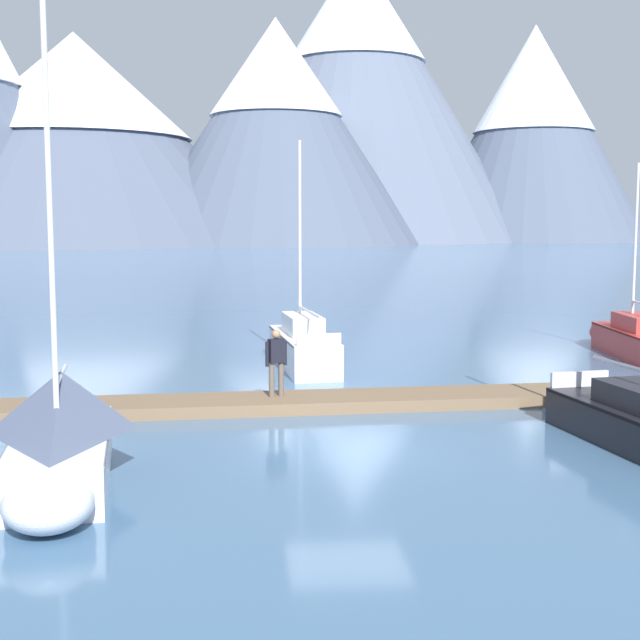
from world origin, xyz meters
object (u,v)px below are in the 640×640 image
object	(u,v)px
person_on_dock	(276,359)
sailboat_second_berth	(60,435)
sailboat_mid_dock_port	(300,344)
sailboat_far_berth	(633,338)

from	to	relation	value
person_on_dock	sailboat_second_berth	bearing A→B (deg)	-123.60
person_on_dock	sailboat_mid_dock_port	bearing A→B (deg)	80.65
sailboat_far_berth	sailboat_second_berth	bearing A→B (deg)	-141.05
sailboat_second_berth	sailboat_far_berth	distance (m)	21.76
sailboat_second_berth	sailboat_mid_dock_port	size ratio (longest dim) A/B	1.18
sailboat_second_berth	sailboat_far_berth	world-z (taller)	sailboat_second_berth
sailboat_mid_dock_port	person_on_dock	size ratio (longest dim) A/B	4.30
sailboat_second_berth	person_on_dock	size ratio (longest dim) A/B	5.08
sailboat_far_berth	person_on_dock	xyz separation A→B (m)	(-12.83, -7.52, 0.66)
sailboat_far_berth	person_on_dock	bearing A→B (deg)	-149.62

